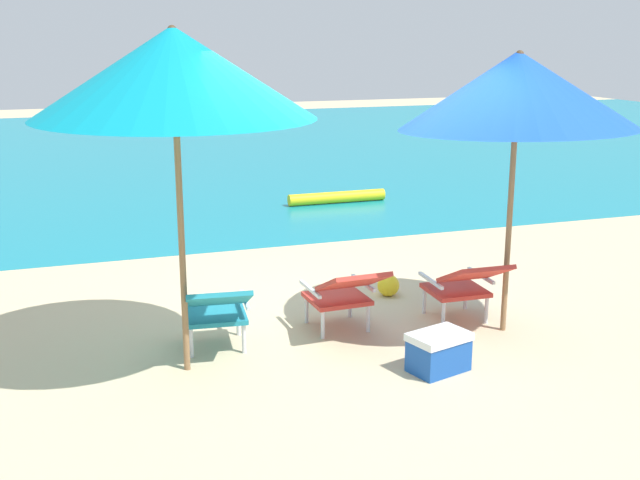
% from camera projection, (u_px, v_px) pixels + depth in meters
% --- Properties ---
extents(ground_plane, '(40.00, 40.00, 0.00)m').
position_uv_depth(ground_plane, '(235.00, 229.00, 10.93)').
color(ground_plane, '#CCB78E').
extents(ocean_band, '(40.00, 18.00, 0.01)m').
position_uv_depth(ocean_band, '(158.00, 151.00, 18.17)').
color(ocean_band, teal).
rests_on(ocean_band, ground_plane).
extents(swim_buoy, '(1.60, 0.18, 0.18)m').
position_uv_depth(swim_buoy, '(337.00, 197.00, 12.58)').
color(swim_buoy, yellow).
rests_on(swim_buoy, ocean_band).
extents(lounge_chair_left, '(0.63, 0.93, 0.68)m').
position_uv_depth(lounge_chair_left, '(216.00, 308.00, 6.58)').
color(lounge_chair_left, teal).
rests_on(lounge_chair_left, ground_plane).
extents(lounge_chair_center, '(0.57, 0.89, 0.68)m').
position_uv_depth(lounge_chair_center, '(344.00, 291.00, 7.02)').
color(lounge_chair_center, red).
rests_on(lounge_chair_center, ground_plane).
extents(lounge_chair_right, '(0.57, 0.89, 0.68)m').
position_uv_depth(lounge_chair_right, '(465.00, 283.00, 7.25)').
color(lounge_chair_right, red).
rests_on(lounge_chair_right, ground_plane).
extents(beach_umbrella_left, '(2.73, 2.73, 2.69)m').
position_uv_depth(beach_umbrella_left, '(174.00, 73.00, 5.77)').
color(beach_umbrella_left, olive).
rests_on(beach_umbrella_left, ground_plane).
extents(beach_umbrella_right, '(2.66, 2.67, 2.52)m').
position_uv_depth(beach_umbrella_right, '(518.00, 90.00, 6.67)').
color(beach_umbrella_right, olive).
rests_on(beach_umbrella_right, ground_plane).
extents(beach_ball, '(0.23, 0.23, 0.23)m').
position_uv_depth(beach_ball, '(388.00, 285.00, 8.12)').
color(beach_ball, yellow).
rests_on(beach_ball, ground_plane).
extents(cooler_box, '(0.54, 0.44, 0.32)m').
position_uv_depth(cooler_box, '(439.00, 352.00, 6.30)').
color(cooler_box, '#194CA5').
rests_on(cooler_box, ground_plane).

